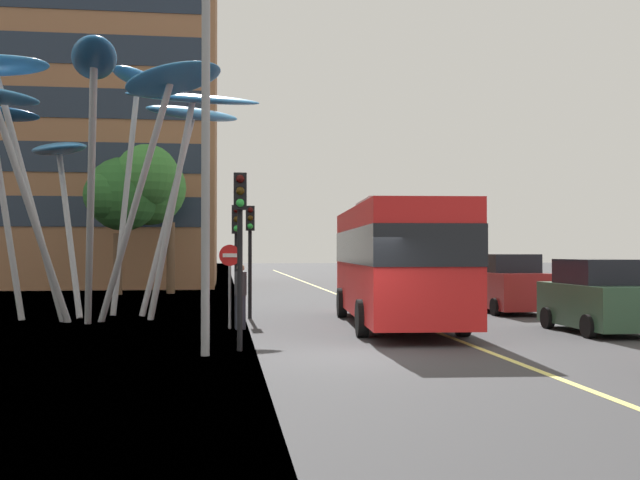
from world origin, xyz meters
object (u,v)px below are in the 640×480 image
object	(u,v)px
traffic_light_kerb_near	(240,223)
street_lamp	(222,107)
pedestrian	(241,296)
traffic_light_island_mid	(250,237)
red_bus	(395,257)
car_parked_mid	(598,298)
car_parked_far	(507,285)
leaf_sculpture	(103,118)
traffic_light_kerb_far	(237,239)
no_entry_sign	(230,272)

from	to	relation	value
traffic_light_kerb_near	street_lamp	xyz separation A→B (m)	(-0.40, -0.57, 2.41)
pedestrian	traffic_light_island_mid	bearing A→B (deg)	83.40
red_bus	car_parked_mid	size ratio (longest dim) A/B	2.63
car_parked_far	pedestrian	world-z (taller)	car_parked_far
pedestrian	leaf_sculpture	bearing A→B (deg)	138.58
street_lamp	traffic_light_island_mid	bearing A→B (deg)	83.95
traffic_light_kerb_near	traffic_light_kerb_far	world-z (taller)	traffic_light_kerb_near
traffic_light_island_mid	street_lamp	world-z (taller)	street_lamp
traffic_light_kerb_near	street_lamp	distance (m)	2.51
leaf_sculpture	traffic_light_island_mid	bearing A→B (deg)	-6.70
leaf_sculpture	traffic_light_island_mid	size ratio (longest dim) A/B	3.33
red_bus	car_parked_far	xyz separation A→B (m)	(5.04, 4.27, -1.02)
traffic_light_kerb_near	red_bus	bearing A→B (deg)	47.31
street_lamp	traffic_light_kerb_near	bearing A→B (deg)	54.69
red_bus	traffic_light_island_mid	distance (m)	5.09
leaf_sculpture	traffic_light_kerb_near	world-z (taller)	leaf_sculpture
leaf_sculpture	car_parked_mid	world-z (taller)	leaf_sculpture
traffic_light_island_mid	street_lamp	size ratio (longest dim) A/B	0.44
leaf_sculpture	traffic_light_kerb_near	bearing A→B (deg)	-63.54
car_parked_far	pedestrian	bearing A→B (deg)	-154.13
car_parked_far	street_lamp	size ratio (longest dim) A/B	0.51
leaf_sculpture	car_parked_mid	size ratio (longest dim) A/B	3.13
traffic_light_kerb_far	car_parked_mid	bearing A→B (deg)	-13.18
traffic_light_kerb_near	car_parked_far	size ratio (longest dim) A/B	0.93
car_parked_mid	car_parked_far	xyz separation A→B (m)	(0.05, 6.69, 0.06)
traffic_light_kerb_far	red_bus	bearing A→B (deg)	2.08
red_bus	traffic_light_kerb_far	size ratio (longest dim) A/B	2.94
red_bus	leaf_sculpture	distance (m)	10.51
traffic_light_island_mid	pedestrian	size ratio (longest dim) A/B	1.99
pedestrian	traffic_light_kerb_near	bearing A→B (deg)	-91.47
traffic_light_kerb_far	pedestrian	size ratio (longest dim) A/B	1.90
traffic_light_kerb_far	car_parked_mid	size ratio (longest dim) A/B	0.90
car_parked_far	traffic_light_kerb_near	bearing A→B (deg)	-136.15
traffic_light_kerb_near	street_lamp	bearing A→B (deg)	-125.31
traffic_light_kerb_near	car_parked_far	world-z (taller)	traffic_light_kerb_near
car_parked_far	car_parked_mid	bearing A→B (deg)	-90.44
red_bus	car_parked_far	distance (m)	6.69
red_bus	street_lamp	xyz separation A→B (m)	(-5.02, -5.58, 3.21)
traffic_light_kerb_far	no_entry_sign	bearing A→B (deg)	163.03
traffic_light_kerb_far	traffic_light_island_mid	world-z (taller)	traffic_light_island_mid
traffic_light_kerb_far	car_parked_far	distance (m)	10.73
car_parked_mid	no_entry_sign	bearing A→B (deg)	166.74
red_bus	traffic_light_island_mid	bearing A→B (deg)	144.64
leaf_sculpture	street_lamp	size ratio (longest dim) A/B	1.46
leaf_sculpture	no_entry_sign	bearing A→B (deg)	-41.57
leaf_sculpture	car_parked_far	world-z (taller)	leaf_sculpture
traffic_light_kerb_near	no_entry_sign	bearing A→B (deg)	92.08
traffic_light_kerb_far	pedestrian	xyz separation A→B (m)	(0.11, -0.19, -1.60)
car_parked_mid	traffic_light_island_mid	bearing A→B (deg)	149.63
traffic_light_kerb_far	traffic_light_island_mid	xyz separation A→B (m)	(0.49, 3.09, 0.12)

